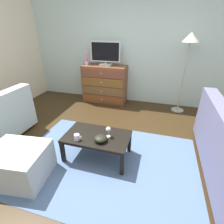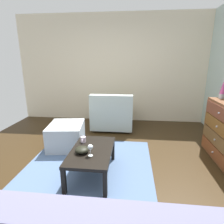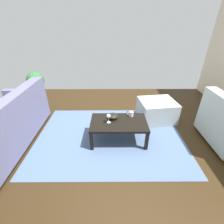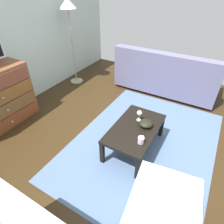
{
  "view_description": "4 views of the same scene",
  "coord_description": "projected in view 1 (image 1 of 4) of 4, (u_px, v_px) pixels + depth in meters",
  "views": [
    {
      "loc": [
        0.84,
        -2.01,
        1.79
      ],
      "look_at": [
        0.2,
        0.15,
        0.66
      ],
      "focal_mm": 27.45,
      "sensor_mm": 36.0,
      "label": 1
    },
    {
      "loc": [
        2.32,
        0.43,
        1.56
      ],
      "look_at": [
        -0.06,
        0.16,
        0.89
      ],
      "focal_mm": 29.89,
      "sensor_mm": 36.0,
      "label": 2
    },
    {
      "loc": [
        0.17,
        2.04,
        1.8
      ],
      "look_at": [
        0.16,
        -0.02,
        0.61
      ],
      "focal_mm": 24.84,
      "sensor_mm": 36.0,
      "label": 3
    },
    {
      "loc": [
        -1.76,
        -0.8,
        2.02
      ],
      "look_at": [
        -0.23,
        0.09,
        0.73
      ],
      "focal_mm": 30.43,
      "sensor_mm": 36.0,
      "label": 4
    }
  ],
  "objects": [
    {
      "name": "mug",
      "position": [
        77.0,
        137.0,
        2.36
      ],
      "size": [
        0.11,
        0.08,
        0.08
      ],
      "color": "silver",
      "rests_on": "coffee_table"
    },
    {
      "name": "standing_lamp",
      "position": [
        190.0,
        45.0,
        3.41
      ],
      "size": [
        0.32,
        0.32,
        1.69
      ],
      "color": "#A59E8C",
      "rests_on": "ground_plane"
    },
    {
      "name": "tv",
      "position": [
        105.0,
        53.0,
        4.03
      ],
      "size": [
        0.72,
        0.18,
        0.55
      ],
      "color": "silver",
      "rests_on": "dresser"
    },
    {
      "name": "wine_glass",
      "position": [
        108.0,
        130.0,
        2.39
      ],
      "size": [
        0.07,
        0.07,
        0.16
      ],
      "color": "silver",
      "rests_on": "coffee_table"
    },
    {
      "name": "bowl_decorative",
      "position": [
        101.0,
        138.0,
        2.33
      ],
      "size": [
        0.18,
        0.18,
        0.08
      ],
      "primitive_type": "ellipsoid",
      "color": "black",
      "rests_on": "coffee_table"
    },
    {
      "name": "armchair",
      "position": [
        1.0,
        117.0,
        3.03
      ],
      "size": [
        0.8,
        0.93,
        0.85
      ],
      "color": "#332319",
      "rests_on": "ground_plane"
    },
    {
      "name": "dresser",
      "position": [
        105.0,
        84.0,
        4.36
      ],
      "size": [
        1.08,
        0.49,
        0.93
      ],
      "color": "brown",
      "rests_on": "ground_plane"
    },
    {
      "name": "coffee_table",
      "position": [
        97.0,
        138.0,
        2.49
      ],
      "size": [
        0.94,
        0.56,
        0.38
      ],
      "color": "black",
      "rests_on": "ground_plane"
    },
    {
      "name": "ottoman",
      "position": [
        19.0,
        164.0,
        2.19
      ],
      "size": [
        0.77,
        0.68,
        0.44
      ],
      "primitive_type": "cube",
      "rotation": [
        0.0,
        0.0,
        0.13
      ],
      "color": "#AFB7BA",
      "rests_on": "ground_plane"
    },
    {
      "name": "area_rug",
      "position": [
        105.0,
        162.0,
        2.52
      ],
      "size": [
        2.6,
        1.9,
        0.01
      ],
      "primitive_type": "cube",
      "color": "slate",
      "rests_on": "ground_plane"
    },
    {
      "name": "wall_accent_rear",
      "position": [
        129.0,
        47.0,
        4.1
      ],
      "size": [
        5.61,
        0.12,
        2.67
      ],
      "primitive_type": "cube",
      "color": "#B3C7BE",
      "rests_on": "ground_plane"
    },
    {
      "name": "ground_plane",
      "position": [
        97.0,
        152.0,
        2.75
      ],
      "size": [
        5.61,
        5.06,
        0.05
      ],
      "primitive_type": "cube",
      "color": "#322211"
    },
    {
      "name": "lava_lamp",
      "position": [
        86.0,
        59.0,
        4.16
      ],
      "size": [
        0.09,
        0.09,
        0.33
      ],
      "color": "#B7B7BC",
      "rests_on": "dresser"
    }
  ]
}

